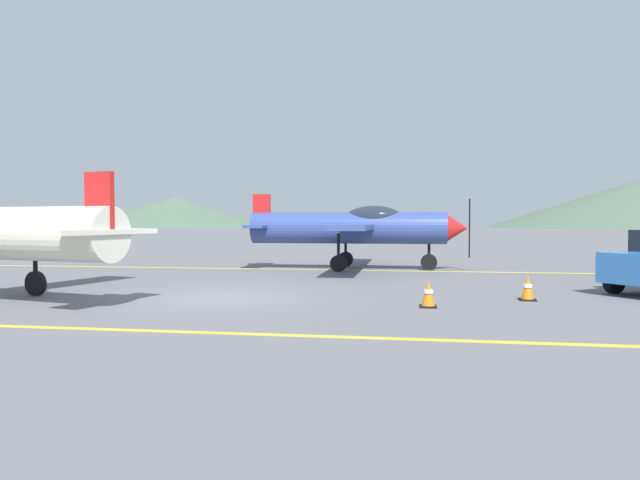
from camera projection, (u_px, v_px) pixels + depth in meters
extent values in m
plane|color=slate|center=(219.00, 298.00, 14.44)|extent=(400.00, 400.00, 0.00)
cube|color=yellow|center=(134.00, 330.00, 10.13)|extent=(80.00, 0.16, 0.01)
cube|color=yellow|center=(292.00, 269.00, 22.64)|extent=(80.00, 0.16, 0.01)
cube|color=silver|center=(100.00, 232.00, 12.45)|extent=(1.37, 2.91, 0.11)
cube|color=red|center=(99.00, 203.00, 12.43)|extent=(0.69, 0.28, 1.30)
cylinder|color=black|center=(35.00, 261.00, 14.78)|extent=(0.11, 0.11, 1.09)
cylinder|color=black|center=(36.00, 283.00, 14.80)|extent=(0.62, 0.26, 0.61)
cylinder|color=#33478C|center=(348.00, 228.00, 22.71)|extent=(7.38, 1.29, 1.19)
cone|color=red|center=(457.00, 228.00, 22.10)|extent=(0.77, 1.02, 1.01)
cube|color=black|center=(469.00, 228.00, 22.03)|extent=(0.04, 0.13, 2.16)
ellipsoid|color=#1E2833|center=(374.00, 218.00, 22.55)|extent=(2.18, 1.00, 0.97)
cube|color=#33478C|center=(359.00, 227.00, 22.64)|extent=(1.31, 9.54, 0.17)
cube|color=#33478C|center=(262.00, 226.00, 23.21)|extent=(0.79, 2.82, 0.11)
cube|color=red|center=(262.00, 211.00, 23.19)|extent=(0.68, 0.14, 1.30)
cylinder|color=black|center=(429.00, 248.00, 22.28)|extent=(0.11, 0.11, 1.09)
cylinder|color=black|center=(429.00, 262.00, 22.29)|extent=(0.61, 0.14, 0.61)
cylinder|color=black|center=(338.00, 248.00, 21.59)|extent=(0.11, 0.11, 1.09)
cylinder|color=black|center=(338.00, 263.00, 21.61)|extent=(0.61, 0.14, 0.61)
cylinder|color=black|center=(346.00, 246.00, 23.94)|extent=(0.11, 0.11, 1.09)
cylinder|color=black|center=(346.00, 259.00, 23.96)|extent=(0.61, 0.14, 0.61)
cylinder|color=black|center=(614.00, 281.00, 15.29)|extent=(0.64, 0.56, 0.64)
cube|color=black|center=(527.00, 300.00, 13.93)|extent=(0.36, 0.36, 0.04)
cone|color=orange|center=(528.00, 287.00, 13.92)|extent=(0.29, 0.29, 0.55)
cylinder|color=white|center=(528.00, 286.00, 13.91)|extent=(0.20, 0.20, 0.08)
cube|color=black|center=(428.00, 306.00, 12.82)|extent=(0.36, 0.36, 0.04)
cone|color=orange|center=(428.00, 293.00, 12.81)|extent=(0.29, 0.29, 0.55)
cylinder|color=white|center=(428.00, 291.00, 12.81)|extent=(0.20, 0.20, 0.08)
cone|color=#4C6651|center=(175.00, 212.00, 169.22)|extent=(54.27, 54.27, 8.40)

